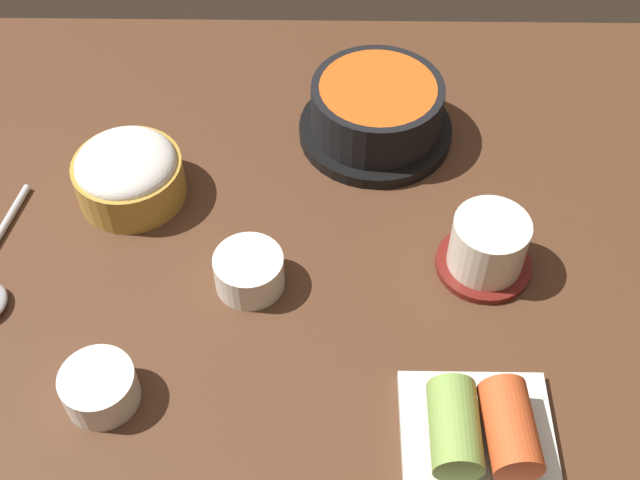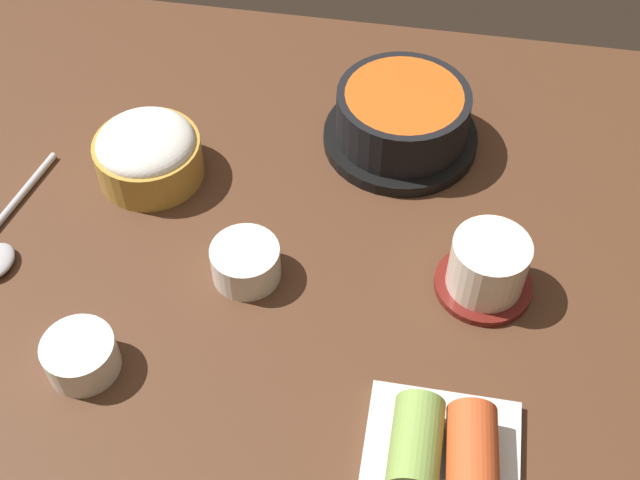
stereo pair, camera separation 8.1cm
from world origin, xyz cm
name	(u,v)px [view 2 (the right image)]	position (x,y,z in cm)	size (l,w,h in cm)	color
dining_table	(304,247)	(0.00, 0.00, 1.00)	(100.00, 76.00, 2.00)	#4C2D1C
stone_pot	(402,119)	(8.09, 16.29, 5.54)	(17.47, 17.47, 7.12)	black
rice_bowl	(148,152)	(-18.32, 6.61, 5.34)	(11.54, 11.54, 6.72)	#B78C38
tea_cup_with_saucer	(487,267)	(18.41, -2.76, 5.22)	(9.58, 9.58, 6.60)	maroon
banchan_cup_center	(246,261)	(-4.86, -5.17, 4.06)	(6.86, 6.86, 3.86)	white
kimchi_plate	(443,454)	(15.75, -22.07, 4.14)	(13.11, 13.11, 5.26)	silver
side_bowl_near	(81,355)	(-17.11, -18.05, 3.98)	(6.66, 6.66, 3.70)	white
spoon	(2,242)	(-30.38, -5.90, 2.62)	(5.20, 17.96, 1.35)	#B7B7BC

